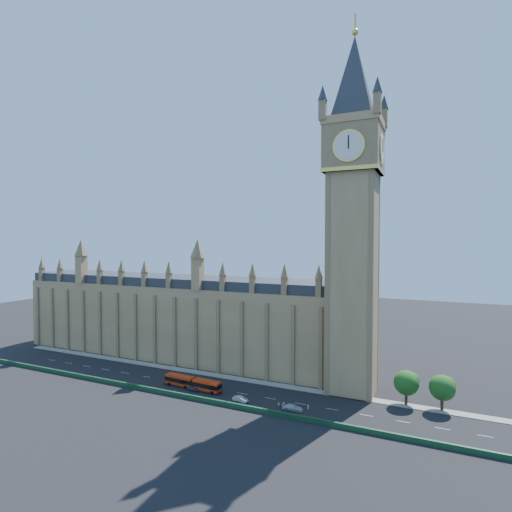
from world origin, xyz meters
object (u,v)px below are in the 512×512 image
at_px(red_bus, 192,383).
at_px(car_silver, 240,399).
at_px(car_white, 293,408).
at_px(car_grey, 193,388).

relative_size(red_bus, car_silver, 4.30).
height_order(red_bus, car_white, red_bus).
distance_m(red_bus, car_silver, 16.11).
height_order(car_silver, car_white, car_white).
bearing_deg(car_grey, car_silver, -89.61).
height_order(red_bus, car_silver, red_bus).
xyz_separation_m(red_bus, car_white, (29.63, -2.22, -0.84)).
bearing_deg(car_grey, red_bus, 48.90).
bearing_deg(car_white, car_silver, 88.05).
bearing_deg(red_bus, car_white, -0.85).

